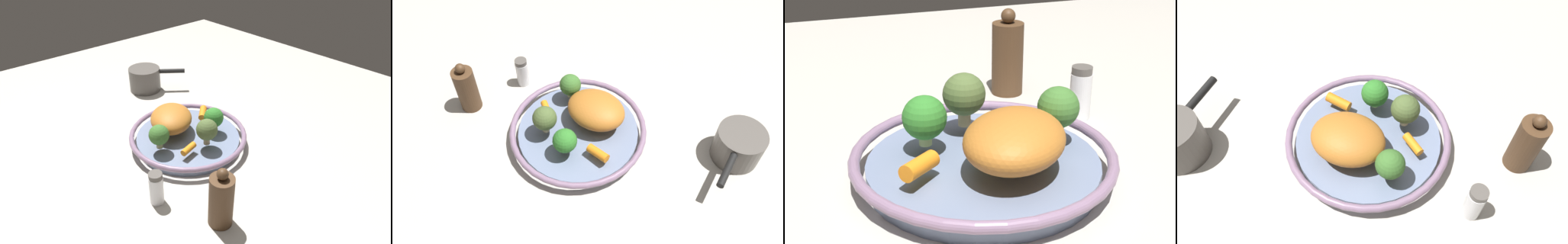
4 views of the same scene
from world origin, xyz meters
TOP-DOWN VIEW (x-y plane):
  - ground_plane at (0.00, 0.00)m, footprint 1.80×1.80m
  - serving_bowl at (0.00, 0.00)m, footprint 0.33×0.33m
  - roast_chicken_piece at (0.05, 0.02)m, footprint 0.19×0.18m
  - baby_carrot_back at (-0.07, 0.06)m, footprint 0.03×0.05m
  - baby_carrot_near_rim at (0.04, -0.09)m, footprint 0.05×0.05m
  - broccoli_floret_large at (-0.08, -0.00)m, footprint 0.06×0.06m
  - broccoli_floret_small at (-0.04, -0.06)m, footprint 0.06×0.06m
  - broccoli_floret_edge at (-0.01, 0.10)m, footprint 0.05×0.05m
  - salt_shaker at (-0.13, 0.20)m, footprint 0.03×0.03m
  - pepper_mill at (-0.27, 0.14)m, footprint 0.05×0.05m
  - saucepan at (0.36, -0.11)m, footprint 0.15×0.18m

SIDE VIEW (x-z plane):
  - ground_plane at x=0.00m, z-range 0.00..0.00m
  - serving_bowl at x=0.00m, z-range 0.00..0.04m
  - salt_shaker at x=-0.13m, z-range 0.00..0.08m
  - saucepan at x=0.36m, z-range 0.00..0.09m
  - baby_carrot_back at x=-0.07m, z-range 0.04..0.06m
  - baby_carrot_near_rim at x=0.04m, z-range 0.04..0.06m
  - pepper_mill at x=-0.27m, z-range -0.01..0.14m
  - roast_chicken_piece at x=0.05m, z-range 0.04..0.10m
  - broccoli_floret_small at x=-0.04m, z-range 0.04..0.11m
  - broccoli_floret_edge at x=-0.01m, z-range 0.05..0.11m
  - broccoli_floret_large at x=-0.08m, z-range 0.05..0.12m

